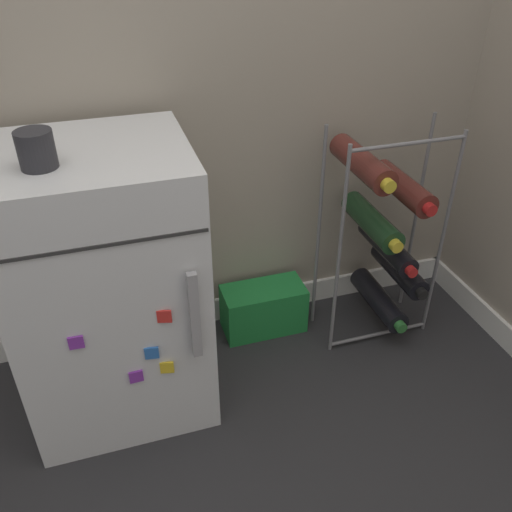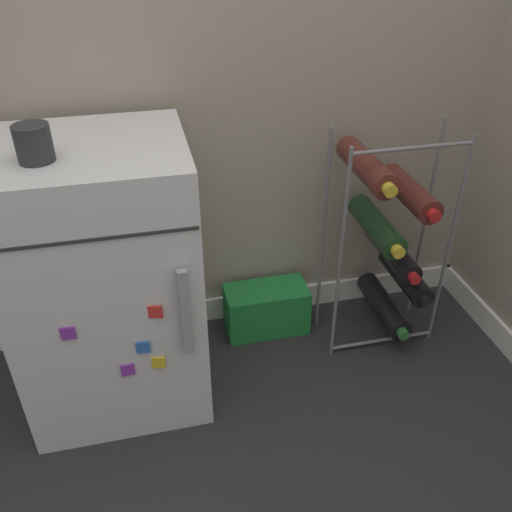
{
  "view_description": "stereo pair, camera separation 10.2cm",
  "coord_description": "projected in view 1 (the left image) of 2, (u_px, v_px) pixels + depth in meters",
  "views": [
    {
      "loc": [
        -0.43,
        -1.0,
        1.31
      ],
      "look_at": [
        -0.02,
        0.31,
        0.41
      ],
      "focal_mm": 38.0,
      "sensor_mm": 36.0,
      "label": 1
    },
    {
      "loc": [
        -0.33,
        -1.02,
        1.31
      ],
      "look_at": [
        -0.02,
        0.31,
        0.41
      ],
      "focal_mm": 38.0,
      "sensor_mm": 36.0,
      "label": 2
    }
  ],
  "objects": [
    {
      "name": "ground_plane",
      "position": [
        294.0,
        423.0,
        1.62
      ],
      "size": [
        14.0,
        14.0,
        0.0
      ],
      "primitive_type": "plane",
      "color": "#28282B"
    },
    {
      "name": "mini_fridge",
      "position": [
        109.0,
        288.0,
        1.51
      ],
      "size": [
        0.5,
        0.47,
        0.81
      ],
      "color": "silver",
      "rests_on": "ground_plane"
    },
    {
      "name": "wine_rack",
      "position": [
        383.0,
        233.0,
        1.78
      ],
      "size": [
        0.38,
        0.32,
        0.75
      ],
      "color": "slate",
      "rests_on": "ground_plane"
    },
    {
      "name": "soda_box",
      "position": [
        263.0,
        308.0,
        1.93
      ],
      "size": [
        0.29,
        0.14,
        0.17
      ],
      "color": "#1E7F38",
      "rests_on": "ground_plane"
    },
    {
      "name": "fridge_top_cup",
      "position": [
        36.0,
        150.0,
        1.17
      ],
      "size": [
        0.08,
        0.08,
        0.08
      ],
      "color": "#28282D",
      "rests_on": "mini_fridge"
    }
  ]
}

